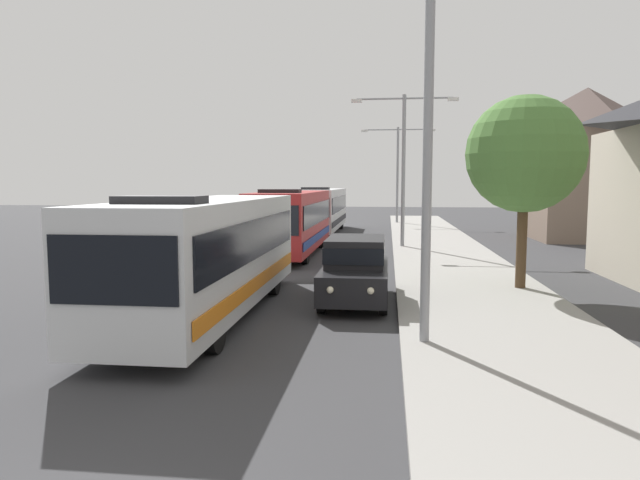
{
  "coord_description": "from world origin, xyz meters",
  "views": [
    {
      "loc": [
        3.3,
        -3.59,
        3.47
      ],
      "look_at": [
        1.03,
        15.44,
        1.54
      ],
      "focal_mm": 31.81,
      "sensor_mm": 36.0,
      "label": 1
    }
  ],
  "objects_px": {
    "white_suv": "(356,268)",
    "streetlamp_far": "(398,164)",
    "roadside_tree": "(525,155)",
    "bus_lead": "(210,252)",
    "streetlamp_near": "(429,100)",
    "bus_second_in_line": "(292,220)",
    "streetlamp_mid": "(404,154)",
    "bus_middle": "(322,208)"
  },
  "relations": [
    {
      "from": "white_suv",
      "to": "bus_middle",
      "type": "bearing_deg",
      "value": 99.0
    },
    {
      "from": "bus_middle",
      "to": "roadside_tree",
      "type": "relative_size",
      "value": 1.97
    },
    {
      "from": "bus_second_in_line",
      "to": "streetlamp_near",
      "type": "height_order",
      "value": "streetlamp_near"
    },
    {
      "from": "bus_lead",
      "to": "streetlamp_mid",
      "type": "bearing_deg",
      "value": 71.31
    },
    {
      "from": "streetlamp_far",
      "to": "roadside_tree",
      "type": "relative_size",
      "value": 1.32
    },
    {
      "from": "bus_lead",
      "to": "streetlamp_far",
      "type": "height_order",
      "value": "streetlamp_far"
    },
    {
      "from": "streetlamp_mid",
      "to": "streetlamp_far",
      "type": "distance_m",
      "value": 18.31
    },
    {
      "from": "streetlamp_near",
      "to": "bus_middle",
      "type": "bearing_deg",
      "value": 101.01
    },
    {
      "from": "streetlamp_near",
      "to": "roadside_tree",
      "type": "distance_m",
      "value": 7.49
    },
    {
      "from": "bus_second_in_line",
      "to": "streetlamp_far",
      "type": "distance_m",
      "value": 22.28
    },
    {
      "from": "streetlamp_mid",
      "to": "streetlamp_far",
      "type": "relative_size",
      "value": 0.99
    },
    {
      "from": "streetlamp_far",
      "to": "roadside_tree",
      "type": "xyz_separation_m",
      "value": [
        3.43,
        -30.02,
        -0.72
      ]
    },
    {
      "from": "streetlamp_mid",
      "to": "bus_middle",
      "type": "bearing_deg",
      "value": 119.79
    },
    {
      "from": "white_suv",
      "to": "streetlamp_mid",
      "type": "bearing_deg",
      "value": 83.04
    },
    {
      "from": "bus_lead",
      "to": "bus_middle",
      "type": "bearing_deg",
      "value": 90.0
    },
    {
      "from": "white_suv",
      "to": "streetlamp_far",
      "type": "bearing_deg",
      "value": 86.98
    },
    {
      "from": "bus_middle",
      "to": "bus_lead",
      "type": "bearing_deg",
      "value": -90.0
    },
    {
      "from": "white_suv",
      "to": "streetlamp_far",
      "type": "relative_size",
      "value": 0.57
    },
    {
      "from": "roadside_tree",
      "to": "bus_lead",
      "type": "bearing_deg",
      "value": -154.29
    },
    {
      "from": "white_suv",
      "to": "streetlamp_far",
      "type": "distance_m",
      "value": 32.54
    },
    {
      "from": "bus_lead",
      "to": "roadside_tree",
      "type": "xyz_separation_m",
      "value": [
        8.83,
        4.25,
        2.66
      ]
    },
    {
      "from": "white_suv",
      "to": "streetlamp_mid",
      "type": "height_order",
      "value": "streetlamp_mid"
    },
    {
      "from": "bus_lead",
      "to": "roadside_tree",
      "type": "relative_size",
      "value": 1.74
    },
    {
      "from": "white_suv",
      "to": "streetlamp_near",
      "type": "distance_m",
      "value": 6.25
    },
    {
      "from": "streetlamp_near",
      "to": "streetlamp_mid",
      "type": "height_order",
      "value": "streetlamp_near"
    },
    {
      "from": "streetlamp_near",
      "to": "streetlamp_far",
      "type": "xyz_separation_m",
      "value": [
        -0.0,
        36.63,
        -0.07
      ]
    },
    {
      "from": "roadside_tree",
      "to": "white_suv",
      "type": "bearing_deg",
      "value": -156.62
    },
    {
      "from": "bus_second_in_line",
      "to": "white_suv",
      "type": "distance_m",
      "value": 11.52
    },
    {
      "from": "bus_middle",
      "to": "streetlamp_far",
      "type": "height_order",
      "value": "streetlamp_far"
    },
    {
      "from": "roadside_tree",
      "to": "bus_second_in_line",
      "type": "bearing_deg",
      "value": 135.52
    },
    {
      "from": "bus_second_in_line",
      "to": "streetlamp_near",
      "type": "xyz_separation_m",
      "value": [
        5.4,
        -15.28,
        3.45
      ]
    },
    {
      "from": "bus_middle",
      "to": "streetlamp_near",
      "type": "height_order",
      "value": "streetlamp_near"
    },
    {
      "from": "white_suv",
      "to": "streetlamp_far",
      "type": "xyz_separation_m",
      "value": [
        1.7,
        32.24,
        4.04
      ]
    },
    {
      "from": "white_suv",
      "to": "streetlamp_near",
      "type": "relative_size",
      "value": 0.57
    },
    {
      "from": "bus_second_in_line",
      "to": "white_suv",
      "type": "bearing_deg",
      "value": -71.25
    },
    {
      "from": "streetlamp_near",
      "to": "roadside_tree",
      "type": "xyz_separation_m",
      "value": [
        3.43,
        6.61,
        -0.79
      ]
    },
    {
      "from": "white_suv",
      "to": "roadside_tree",
      "type": "height_order",
      "value": "roadside_tree"
    },
    {
      "from": "bus_middle",
      "to": "streetlamp_mid",
      "type": "relative_size",
      "value": 1.51
    },
    {
      "from": "bus_lead",
      "to": "white_suv",
      "type": "height_order",
      "value": "bus_lead"
    },
    {
      "from": "bus_middle",
      "to": "streetlamp_far",
      "type": "relative_size",
      "value": 1.49
    },
    {
      "from": "bus_second_in_line",
      "to": "roadside_tree",
      "type": "distance_m",
      "value": 12.66
    },
    {
      "from": "bus_second_in_line",
      "to": "bus_middle",
      "type": "distance_m",
      "value": 12.46
    }
  ]
}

